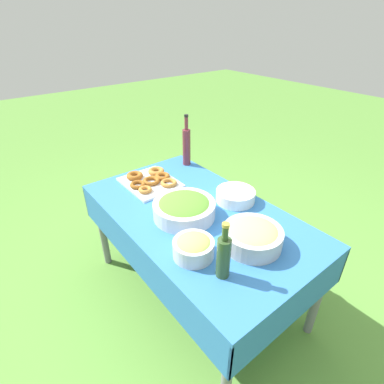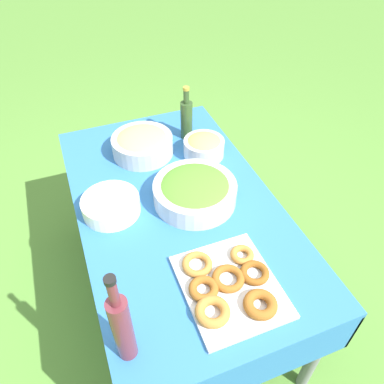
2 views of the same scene
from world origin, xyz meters
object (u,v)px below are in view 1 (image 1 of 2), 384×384
Objects in this scene: donut_platter at (151,180)px; salad_bowl at (184,208)px; pasta_bowl at (252,236)px; fruit_bowl at (193,247)px; olive_oil_bottle at (224,256)px; plate_stack at (235,196)px; wine_bottle at (187,146)px.

salad_bowl is at bearing -6.58° from donut_platter.
pasta_bowl is 1.50× the size of fruit_bowl.
salad_bowl is 0.43m from pasta_bowl.
donut_platter is at bearing 168.40° from olive_oil_bottle.
salad_bowl is at bearing -100.24° from plate_stack.
salad_bowl is 0.49m from olive_oil_bottle.
plate_stack is 0.63m from wine_bottle.
salad_bowl reaches higher than fruit_bowl.
donut_platter is 0.60m from plate_stack.
plate_stack is 1.21× the size of fruit_bowl.
pasta_bowl reaches higher than salad_bowl.
wine_bottle is at bearing 161.72° from pasta_bowl.
salad_bowl is 1.19× the size of pasta_bowl.
wine_bottle reaches higher than plate_stack.
plate_stack is at bearing 29.85° from donut_platter.
pasta_bowl is 0.77× the size of wine_bottle.
fruit_bowl reaches higher than donut_platter.
donut_platter is 1.33× the size of olive_oil_bottle.
pasta_bowl is 1.05× the size of olive_oil_bottle.
salad_bowl is at bearing -164.07° from pasta_bowl.
plate_stack is (0.52, 0.30, 0.02)m from donut_platter.
wine_bottle is at bearing 150.62° from olive_oil_bottle.
olive_oil_bottle is at bearing -11.60° from donut_platter.
plate_stack is at bearing 146.02° from pasta_bowl.
salad_bowl reaches higher than donut_platter.
pasta_bowl is at bearing -33.98° from plate_stack.
olive_oil_bottle is at bearing 7.73° from fruit_bowl.
pasta_bowl is 0.79× the size of donut_platter.
donut_platter is 1.91× the size of fruit_bowl.
salad_bowl is at bearing -38.47° from wine_bottle.
olive_oil_bottle is (0.47, -0.14, 0.06)m from salad_bowl.
donut_platter is at bearing -76.99° from wine_bottle.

